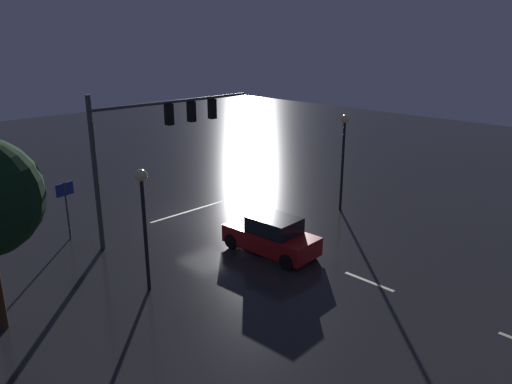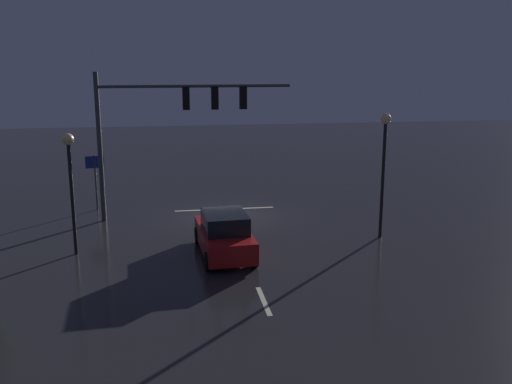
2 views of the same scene
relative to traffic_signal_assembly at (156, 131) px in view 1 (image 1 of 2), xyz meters
name	(u,v)px [view 1 (image 1 of 2)]	position (x,y,z in m)	size (l,w,h in m)	color
ground_plane	(206,218)	(-2.58, 0.26, -4.94)	(80.00, 80.00, 0.00)	#232326
traffic_signal_assembly	(156,131)	(0.00, 0.00, 0.00)	(8.93, 0.47, 6.86)	#383A3D
lane_dash_far	(260,239)	(-2.58, 4.26, -4.94)	(2.20, 0.16, 0.01)	beige
lane_dash_mid	(369,282)	(-2.58, 10.26, -4.94)	(2.20, 0.16, 0.01)	beige
stop_bar	(189,211)	(-2.58, -1.19, -4.94)	(5.00, 0.16, 0.01)	beige
car_approaching	(271,236)	(-1.84, 5.70, -4.14)	(2.11, 4.45, 1.70)	maroon
street_lamp_left_kerb	(344,145)	(-8.63, 4.49, -1.29)	(0.44, 0.44, 5.24)	black
street_lamp_right_kerb	(143,206)	(3.84, 4.71, -1.61)	(0.44, 0.44, 4.71)	black
route_sign	(66,198)	(3.75, -2.12, -2.93)	(0.89, 0.24, 2.79)	#383A3D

